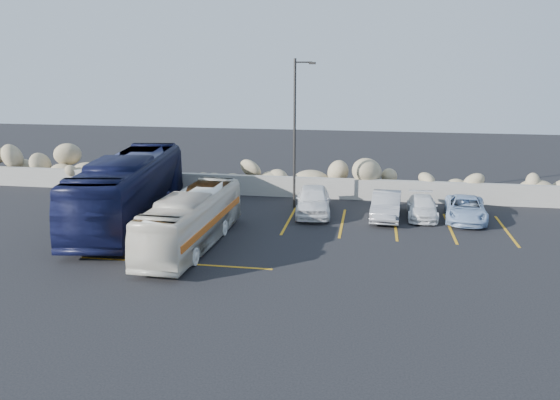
% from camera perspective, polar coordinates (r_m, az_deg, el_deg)
% --- Properties ---
extents(ground, '(90.00, 90.00, 0.00)m').
position_cam_1_polar(ground, '(21.85, -8.70, -6.90)').
color(ground, black).
rests_on(ground, ground).
extents(seawall, '(60.00, 0.40, 1.20)m').
position_cam_1_polar(seawall, '(32.80, -2.21, 1.52)').
color(seawall, gray).
rests_on(seawall, ground).
extents(riprap_pile, '(54.00, 2.80, 2.60)m').
position_cam_1_polar(riprap_pile, '(33.80, -1.81, 3.12)').
color(riprap_pile, '#9C8C66').
rests_on(riprap_pile, ground).
extents(parking_lines, '(18.16, 9.36, 0.01)m').
position_cam_1_polar(parking_lines, '(26.14, 4.91, -3.20)').
color(parking_lines, '#BF8616').
rests_on(parking_lines, ground).
extents(lamppost, '(1.14, 0.18, 8.00)m').
position_cam_1_polar(lamppost, '(29.30, 1.64, 7.33)').
color(lamppost, '#2C2927').
rests_on(lamppost, ground).
extents(vintage_bus, '(2.26, 8.61, 2.38)m').
position_cam_1_polar(vintage_bus, '(23.93, -9.19, -2.03)').
color(vintage_bus, silver).
rests_on(vintage_bus, ground).
extents(tour_coach, '(4.50, 12.34, 3.36)m').
position_cam_1_polar(tour_coach, '(28.09, -15.44, 1.10)').
color(tour_coach, black).
rests_on(tour_coach, ground).
extents(car_a, '(2.18, 4.56, 1.50)m').
position_cam_1_polar(car_a, '(28.73, 3.48, -0.02)').
color(car_a, white).
rests_on(car_a, ground).
extents(car_b, '(1.67, 4.15, 1.34)m').
position_cam_1_polar(car_b, '(28.49, 11.03, -0.56)').
color(car_b, '#9D9DA1').
rests_on(car_b, ground).
extents(car_c, '(1.59, 3.70, 1.06)m').
position_cam_1_polar(car_c, '(29.13, 14.64, -0.72)').
color(car_c, white).
rests_on(car_c, ground).
extents(car_d, '(2.34, 4.39, 1.17)m').
position_cam_1_polar(car_d, '(29.19, 18.82, -0.88)').
color(car_d, '#96B2D5').
rests_on(car_d, ground).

